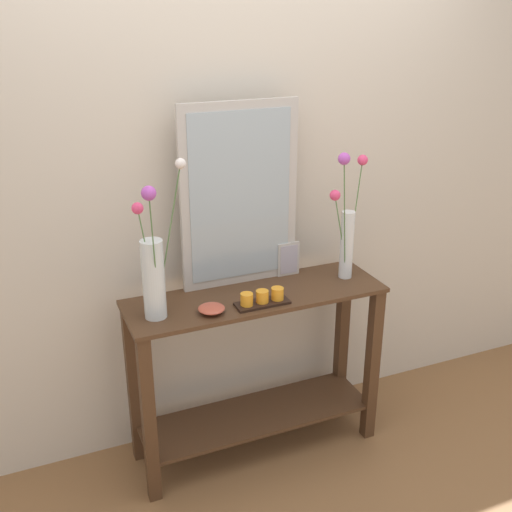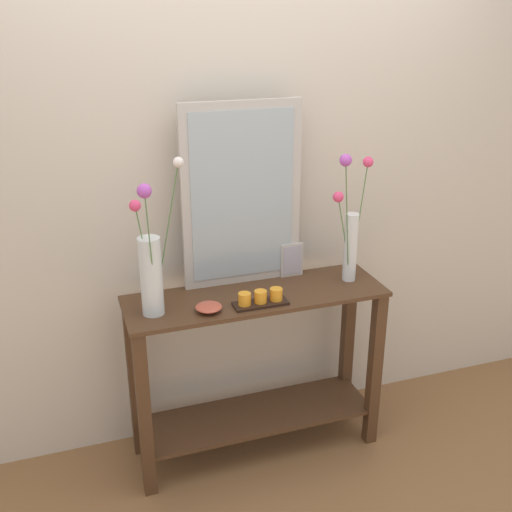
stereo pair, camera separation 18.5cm
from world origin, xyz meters
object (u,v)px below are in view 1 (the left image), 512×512
Objects in this scene: vase_right at (347,229)px; console_table at (256,360)px; tall_vase_left at (154,270)px; candle_tray at (262,299)px; decorative_bowl at (211,309)px; picture_frame_small at (288,259)px; mirror_leaning at (240,196)px.

console_table is at bearing -179.26° from vase_right.
candle_tray is at bearing -8.10° from tall_vase_left.
tall_vase_left is 0.31m from decorative_bowl.
candle_tray is 1.45× the size of picture_frame_small.
console_table is at bearing 4.91° from tall_vase_left.
candle_tray reaches higher than decorative_bowl.
mirror_leaning is at bearing 95.14° from console_table.
mirror_leaning is 1.27× the size of tall_vase_left.
mirror_leaning is at bearing 47.02° from decorative_bowl.
console_table is at bearing -148.73° from picture_frame_small.
picture_frame_small is at bearing 26.22° from decorative_bowl.
mirror_leaning is 1.32× the size of vase_right.
mirror_leaning is 0.54m from vase_right.
candle_tray is 0.35m from picture_frame_small.
vase_right is at bearing -17.26° from mirror_leaning.
vase_right is at bearing 8.09° from decorative_bowl.
vase_right reaches higher than decorative_bowl.
candle_tray is 0.23m from decorative_bowl.
tall_vase_left is 2.76× the size of candle_tray.
picture_frame_small is (0.71, 0.18, -0.13)m from tall_vase_left.
vase_right is at bearing 0.74° from console_table.
tall_vase_left reaches higher than candle_tray.
tall_vase_left is at bearing -165.62° from picture_frame_small.
tall_vase_left is at bearing -177.15° from vase_right.
decorative_bowl is (-0.25, -0.10, 0.37)m from console_table.
tall_vase_left is 1.04× the size of vase_right.
console_table is at bearing 21.08° from decorative_bowl.
tall_vase_left is 0.74m from picture_frame_small.
candle_tray is 2.09× the size of decorative_bowl.
tall_vase_left is at bearing -175.09° from console_table.
decorative_bowl is (-0.23, -0.25, -0.41)m from mirror_leaning.
mirror_leaning is (-0.01, 0.16, 0.78)m from console_table.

